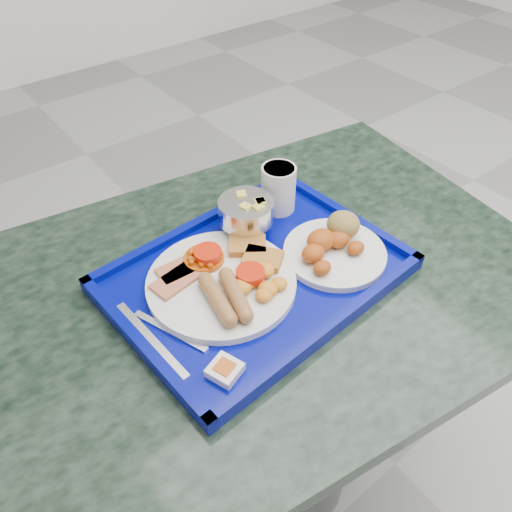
{
  "coord_description": "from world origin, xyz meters",
  "views": [
    {
      "loc": [
        -1.33,
        -0.24,
        1.34
      ],
      "look_at": [
        -0.95,
        0.26,
        0.75
      ],
      "focal_mm": 35.0,
      "sensor_mm": 36.0,
      "label": 1
    }
  ],
  "objects": [
    {
      "name": "tray",
      "position": [
        -0.95,
        0.26,
        0.7
      ],
      "size": [
        0.52,
        0.4,
        0.03
      ],
      "rotation": [
        0.0,
        0.0,
        0.07
      ],
      "color": "#020985",
      "rests_on": "table"
    },
    {
      "name": "main_plate",
      "position": [
        -1.01,
        0.26,
        0.72
      ],
      "size": [
        0.26,
        0.26,
        0.04
      ],
      "rotation": [
        0.0,
        0.0,
        -0.34
      ],
      "color": "white",
      "rests_on": "tray"
    },
    {
      "name": "bread_plate",
      "position": [
        -0.8,
        0.21,
        0.73
      ],
      "size": [
        0.19,
        0.19,
        0.06
      ],
      "rotation": [
        0.0,
        0.0,
        -0.2
      ],
      "color": "white",
      "rests_on": "tray"
    },
    {
      "name": "table",
      "position": [
        -0.96,
        0.26,
        0.51
      ],
      "size": [
        1.2,
        0.89,
        0.69
      ],
      "rotation": [
        0.0,
        0.0,
        -0.14
      ],
      "color": "gray",
      "rests_on": "floor"
    },
    {
      "name": "juice_cup",
      "position": [
        -0.79,
        0.38,
        0.76
      ],
      "size": [
        0.07,
        0.07,
        0.1
      ],
      "color": "silver",
      "rests_on": "tray"
    },
    {
      "name": "knife",
      "position": [
        -1.17,
        0.24,
        0.71
      ],
      "size": [
        0.02,
        0.19,
        0.0
      ],
      "primitive_type": "cube",
      "rotation": [
        0.0,
        0.0,
        0.06
      ],
      "color": "silver",
      "rests_on": "tray"
    },
    {
      "name": "jam_packet",
      "position": [
        -1.11,
        0.12,
        0.72
      ],
      "size": [
        0.06,
        0.06,
        0.02
      ],
      "rotation": [
        0.0,
        0.0,
        0.33
      ],
      "color": "white",
      "rests_on": "tray"
    },
    {
      "name": "spoon",
      "position": [
        -1.11,
        0.3,
        0.71
      ],
      "size": [
        0.09,
        0.18,
        0.01
      ],
      "rotation": [
        0.0,
        0.0,
        0.36
      ],
      "color": "silver",
      "rests_on": "tray"
    },
    {
      "name": "fruit_bowl",
      "position": [
        -0.89,
        0.36,
        0.75
      ],
      "size": [
        0.11,
        0.11,
        0.07
      ],
      "color": "silver",
      "rests_on": "tray"
    }
  ]
}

